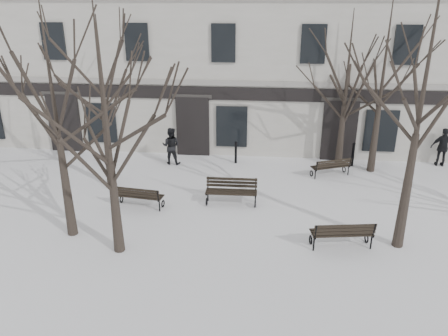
# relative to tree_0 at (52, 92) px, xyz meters

# --- Properties ---
(ground) EXTENTS (100.00, 100.00, 0.00)m
(ground) POSITION_rel_tree_0_xyz_m (6.24, 0.13, -4.77)
(ground) COLOR white
(ground) RESTS_ON ground
(building) EXTENTS (40.40, 10.20, 11.40)m
(building) POSITION_rel_tree_0_xyz_m (6.24, 13.09, 0.74)
(building) COLOR beige
(building) RESTS_ON ground
(tree_0) EXTENTS (5.35, 5.35, 7.64)m
(tree_0) POSITION_rel_tree_0_xyz_m (0.00, 0.00, 0.00)
(tree_0) COLOR black
(tree_0) RESTS_ON ground
(tree_1) EXTENTS (4.89, 4.89, 6.99)m
(tree_1) POSITION_rel_tree_0_xyz_m (1.88, -0.83, -0.41)
(tree_1) COLOR black
(tree_1) RESTS_ON ground
(tree_2) EXTENTS (6.19, 6.19, 8.84)m
(tree_2) POSITION_rel_tree_0_xyz_m (10.60, 0.33, 0.75)
(tree_2) COLOR black
(tree_2) RESTS_ON ground
(tree_4) EXTENTS (5.66, 5.66, 8.09)m
(tree_4) POSITION_rel_tree_0_xyz_m (-0.04, 3.93, 0.28)
(tree_4) COLOR black
(tree_4) RESTS_ON ground
(tree_5) EXTENTS (4.86, 4.86, 6.94)m
(tree_5) POSITION_rel_tree_0_xyz_m (9.68, 7.13, -0.44)
(tree_5) COLOR black
(tree_5) RESTS_ON ground
(tree_6) EXTENTS (5.42, 5.42, 7.74)m
(tree_6) POSITION_rel_tree_0_xyz_m (11.08, 6.74, 0.07)
(tree_6) COLOR black
(tree_6) RESTS_ON ground
(bench_1) EXTENTS (1.85, 0.87, 0.90)m
(bench_1) POSITION_rel_tree_0_xyz_m (1.68, 2.11, -4.29)
(bench_1) COLOR black
(bench_1) RESTS_ON ground
(bench_2) EXTENTS (2.00, 0.98, 0.97)m
(bench_2) POSITION_rel_tree_0_xyz_m (8.79, 0.03, -4.25)
(bench_2) COLOR black
(bench_2) RESTS_ON ground
(bench_3) EXTENTS (1.95, 0.74, 0.97)m
(bench_3) POSITION_rel_tree_0_xyz_m (5.08, 2.82, -4.25)
(bench_3) COLOR black
(bench_3) RESTS_ON ground
(bench_4) EXTENTS (1.79, 1.22, 0.86)m
(bench_4) POSITION_rel_tree_0_xyz_m (9.19, 5.91, -4.31)
(bench_4) COLOR black
(bench_4) RESTS_ON ground
(bollard_a) EXTENTS (0.14, 0.14, 1.07)m
(bollard_a) POSITION_rel_tree_0_xyz_m (4.92, 7.10, -4.20)
(bollard_a) COLOR black
(bollard_a) RESTS_ON ground
(bollard_b) EXTENTS (0.15, 0.15, 1.14)m
(bollard_b) POSITION_rel_tree_0_xyz_m (10.34, 7.29, -4.17)
(bollard_b) COLOR black
(bollard_b) RESTS_ON ground
(pedestrian_b) EXTENTS (0.90, 0.73, 1.76)m
(pedestrian_b) POSITION_rel_tree_0_xyz_m (1.92, 6.73, -4.77)
(pedestrian_b) COLOR black
(pedestrian_b) RESTS_ON ground
(pedestrian_c) EXTENTS (1.10, 0.55, 1.80)m
(pedestrian_c) POSITION_rel_tree_0_xyz_m (14.43, 7.73, -4.77)
(pedestrian_c) COLOR black
(pedestrian_c) RESTS_ON ground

